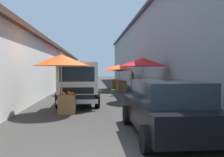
% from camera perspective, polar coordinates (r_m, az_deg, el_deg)
% --- Properties ---
extents(ground, '(90.00, 90.00, 0.00)m').
position_cam_1_polar(ground, '(17.29, -2.84, -3.66)').
color(ground, '#33302D').
extents(building_left_whitewash, '(49.80, 7.50, 3.72)m').
position_cam_1_polar(building_left_whitewash, '(20.51, -23.10, 2.30)').
color(building_left_whitewash, silver).
rests_on(building_left_whitewash, ground).
extents(building_right_concrete, '(49.80, 7.50, 6.60)m').
position_cam_1_polar(building_right_concrete, '(20.92, 16.68, 6.33)').
color(building_right_concrete, gray).
rests_on(building_right_concrete, ground).
extents(fruit_stall_mid_lane, '(2.65, 2.65, 2.47)m').
position_cam_1_polar(fruit_stall_mid_lane, '(12.94, 7.46, 3.13)').
color(fruit_stall_mid_lane, '#9E9EA3').
rests_on(fruit_stall_mid_lane, ground).
extents(fruit_stall_near_right, '(2.43, 2.43, 2.43)m').
position_cam_1_polar(fruit_stall_near_right, '(16.75, -7.45, 2.57)').
color(fruit_stall_near_right, '#9E9EA3').
rests_on(fruit_stall_near_right, ground).
extents(fruit_stall_near_left, '(2.75, 2.75, 2.24)m').
position_cam_1_polar(fruit_stall_near_left, '(19.12, 1.81, 2.04)').
color(fruit_stall_near_left, '#9E9EA3').
rests_on(fruit_stall_near_left, ground).
extents(fruit_stall_far_right, '(2.22, 2.22, 2.44)m').
position_cam_1_polar(fruit_stall_far_right, '(9.66, -11.97, 2.94)').
color(fruit_stall_far_right, '#9E9EA3').
rests_on(fruit_stall_far_right, ground).
extents(fruit_stall_far_left, '(2.72, 2.72, 2.08)m').
position_cam_1_polar(fruit_stall_far_left, '(21.39, 1.59, 1.80)').
color(fruit_stall_far_left, '#9E9EA3').
rests_on(fruit_stall_far_left, ground).
extents(hatchback_car, '(3.93, 1.95, 1.45)m').
position_cam_1_polar(hatchback_car, '(6.43, 13.11, -6.90)').
color(hatchback_car, black).
rests_on(hatchback_car, ground).
extents(delivery_truck, '(4.96, 2.05, 2.08)m').
position_cam_1_polar(delivery_truck, '(11.46, -8.10, -1.41)').
color(delivery_truck, black).
rests_on(delivery_truck, ground).
extents(vendor_by_crates, '(0.65, 0.25, 1.64)m').
position_cam_1_polar(vendor_by_crates, '(20.14, 4.94, -0.14)').
color(vendor_by_crates, navy).
rests_on(vendor_by_crates, ground).
extents(plastic_stool, '(0.30, 0.30, 0.43)m').
position_cam_1_polar(plastic_stool, '(15.51, 0.27, -3.12)').
color(plastic_stool, '#1E8C3F').
rests_on(plastic_stool, ground).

